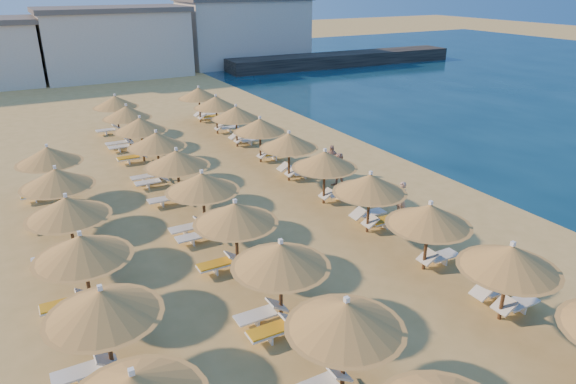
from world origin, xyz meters
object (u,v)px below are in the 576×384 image
jetty (343,59)px  beachgoer_c (331,159)px  parasol_row_west (202,183)px  beachgoer_b (339,171)px  parasol_row_east (325,161)px  beachgoer_a (401,199)px

jetty → beachgoer_c: (-22.69, -32.04, 0.08)m
beachgoer_c → parasol_row_west: bearing=-121.3°
jetty → beachgoer_b: beachgoer_b is taller
jetty → beachgoer_b: size_ratio=16.53×
jetty → parasol_row_east: parasol_row_east is taller
parasol_row_east → beachgoer_b: 2.59m
beachgoer_b → beachgoer_a: (0.47, -4.28, -0.08)m
parasol_row_east → beachgoer_b: parasol_row_east is taller
parasol_row_east → beachgoer_b: (1.80, 1.37, -1.26)m
parasol_row_west → beachgoer_c: 9.19m
beachgoer_c → parasol_row_east: bearing=-90.1°
parasol_row_east → beachgoer_c: (2.52, 3.23, -1.33)m
beachgoer_b → beachgoer_a: beachgoer_b is taller
parasol_row_east → beachgoer_c: size_ratio=22.59×
beachgoer_b → parasol_row_west: bearing=-100.1°
parasol_row_east → parasol_row_west: same height
jetty → beachgoer_c: 39.26m
jetty → beachgoer_c: bearing=-122.8°
parasol_row_west → beachgoer_c: parasol_row_west is taller
parasol_row_west → beachgoer_a: bearing=-19.4°
beachgoer_a → beachgoer_c: bearing=172.0°
jetty → parasol_row_east: 43.38m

